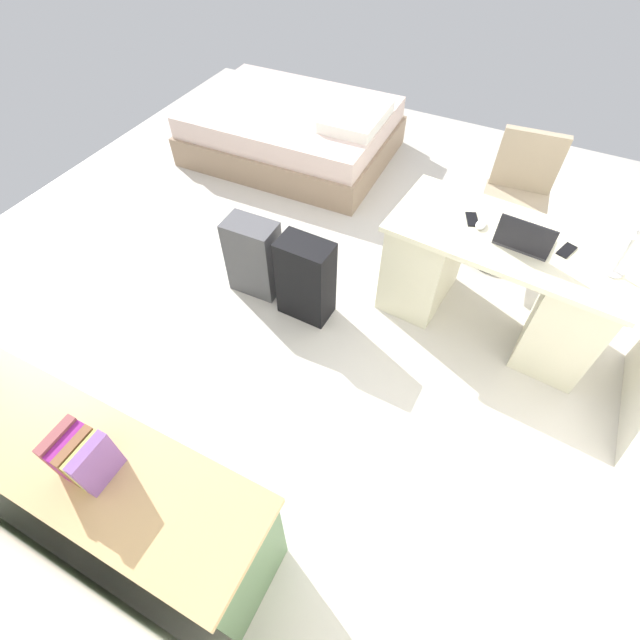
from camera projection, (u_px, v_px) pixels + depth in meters
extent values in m
plane|color=beige|center=(325.00, 278.00, 3.55)|extent=(5.82, 5.82, 0.00)
cube|color=beige|center=(512.00, 240.00, 2.72)|extent=(1.49, 0.79, 0.04)
cube|color=beige|center=(571.00, 314.00, 2.84)|extent=(0.45, 0.63, 0.72)
cube|color=beige|center=(425.00, 257.00, 3.18)|extent=(0.45, 0.63, 0.72)
cylinder|color=black|center=(496.00, 252.00, 3.72)|extent=(0.52, 0.52, 0.04)
cylinder|color=black|center=(503.00, 233.00, 3.57)|extent=(0.06, 0.06, 0.42)
cube|color=tan|center=(513.00, 207.00, 3.38)|extent=(0.50, 0.50, 0.08)
cube|color=tan|center=(528.00, 161.00, 3.30)|extent=(0.44, 0.10, 0.44)
cube|color=#4C6B47|center=(100.00, 485.00, 2.17)|extent=(1.76, 0.44, 0.70)
cube|color=tan|center=(67.00, 452.00, 1.89)|extent=(1.80, 0.48, 0.04)
cube|color=#415B3C|center=(203.00, 492.00, 2.31)|extent=(0.67, 0.01, 0.24)
cube|color=#415B3C|center=(86.00, 426.00, 2.54)|extent=(0.67, 0.01, 0.24)
cube|color=gray|center=(292.00, 141.00, 4.59)|extent=(1.94, 1.45, 0.28)
cube|color=beige|center=(291.00, 117.00, 4.41)|extent=(1.87, 1.39, 0.20)
cube|color=white|center=(356.00, 116.00, 4.11)|extent=(0.50, 0.69, 0.10)
cube|color=black|center=(306.00, 280.00, 3.10)|extent=(0.37, 0.23, 0.62)
cube|color=#4C4C51|center=(254.00, 257.00, 3.27)|extent=(0.37, 0.23, 0.59)
cube|color=#333338|center=(524.00, 241.00, 2.68)|extent=(0.33, 0.25, 0.02)
cube|color=black|center=(525.00, 237.00, 2.54)|extent=(0.31, 0.04, 0.19)
ellipsoid|color=white|center=(481.00, 225.00, 2.76)|extent=(0.07, 0.10, 0.03)
cube|color=black|center=(567.00, 250.00, 2.63)|extent=(0.11, 0.15, 0.01)
cube|color=black|center=(472.00, 219.00, 2.81)|extent=(0.11, 0.15, 0.01)
cylinder|color=silver|center=(613.00, 271.00, 2.51)|extent=(0.11, 0.11, 0.01)
cylinder|color=silver|center=(626.00, 251.00, 2.40)|extent=(0.02, 0.02, 0.28)
cone|color=white|center=(631.00, 226.00, 2.30)|extent=(0.11, 0.11, 0.09)
cube|color=#784E96|center=(97.00, 464.00, 1.72)|extent=(0.04, 0.17, 0.23)
cube|color=#AEB955|center=(91.00, 461.00, 1.74)|extent=(0.03, 0.17, 0.21)
cube|color=brown|center=(83.00, 456.00, 1.75)|extent=(0.04, 0.17, 0.21)
cube|color=#801D7B|center=(75.00, 452.00, 1.76)|extent=(0.04, 0.17, 0.20)
cube|color=brown|center=(67.00, 447.00, 1.77)|extent=(0.04, 0.17, 0.22)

